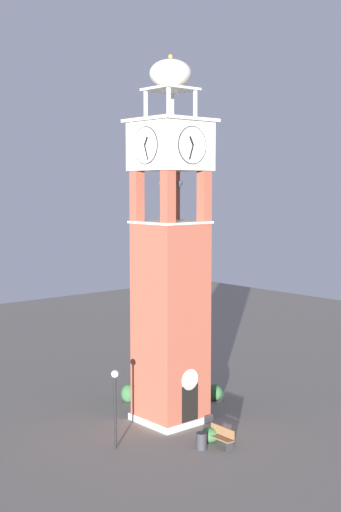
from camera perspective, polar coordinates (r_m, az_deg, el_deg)
ground at (r=38.20m, az=-0.00°, el=-13.33°), size 80.00×80.00×0.00m
clock_tower at (r=36.39m, az=0.00°, el=-1.31°), size 3.64×3.64×19.17m
park_bench at (r=34.57m, az=4.14°, el=-14.58°), size 0.49×1.61×0.95m
lamp_post at (r=33.63m, az=-4.58°, el=-11.25°), size 0.36×0.36×3.83m
trash_bin at (r=34.21m, az=2.56°, el=-14.94°), size 0.52×0.52×0.80m
shrub_near_entry at (r=41.08m, az=-3.48°, el=-11.17°), size 0.86×0.86×1.08m
shrub_left_of_tower at (r=41.49m, az=3.63°, el=-11.11°), size 1.00×1.00×0.93m
shrub_behind_bench at (r=35.14m, az=3.26°, el=-14.44°), size 0.90×0.90×0.72m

